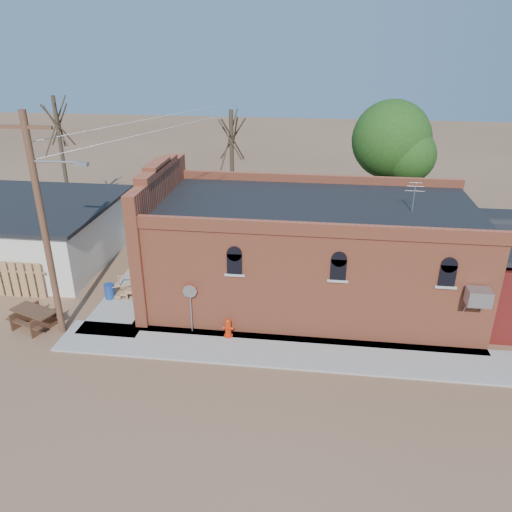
# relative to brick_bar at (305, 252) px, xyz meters

# --- Properties ---
(ground) EXTENTS (120.00, 120.00, 0.00)m
(ground) POSITION_rel_brick_bar_xyz_m (-1.64, -5.49, -2.34)
(ground) COLOR brown
(ground) RESTS_ON ground
(sidewalk_south) EXTENTS (19.00, 2.20, 0.08)m
(sidewalk_south) POSITION_rel_brick_bar_xyz_m (-0.14, -4.59, -2.30)
(sidewalk_south) COLOR #9E9991
(sidewalk_south) RESTS_ON ground
(sidewalk_west) EXTENTS (2.60, 10.00, 0.08)m
(sidewalk_west) POSITION_rel_brick_bar_xyz_m (-7.94, 0.51, -2.30)
(sidewalk_west) COLOR #9E9991
(sidewalk_west) RESTS_ON ground
(brick_bar) EXTENTS (16.40, 7.97, 6.30)m
(brick_bar) POSITION_rel_brick_bar_xyz_m (0.00, 0.00, 0.00)
(brick_bar) COLOR #C95F3D
(brick_bar) RESTS_ON ground
(utility_pole) EXTENTS (3.12, 0.26, 9.00)m
(utility_pole) POSITION_rel_brick_bar_xyz_m (-9.79, -4.29, 2.43)
(utility_pole) COLOR #4D301F
(utility_pole) RESTS_ON ground
(tree_bare_near) EXTENTS (2.80, 2.80, 7.65)m
(tree_bare_near) POSITION_rel_brick_bar_xyz_m (-4.64, 7.51, 3.62)
(tree_bare_near) COLOR #453527
(tree_bare_near) RESTS_ON ground
(tree_bare_far) EXTENTS (2.80, 2.80, 8.16)m
(tree_bare_far) POSITION_rel_brick_bar_xyz_m (-15.64, 8.51, 4.02)
(tree_bare_far) COLOR #453527
(tree_bare_far) RESTS_ON ground
(tree_leafy) EXTENTS (4.40, 4.40, 8.15)m
(tree_leafy) POSITION_rel_brick_bar_xyz_m (4.36, 8.01, 3.59)
(tree_leafy) COLOR #453527
(tree_leafy) RESTS_ON ground
(fire_hydrant) EXTENTS (0.46, 0.42, 0.82)m
(fire_hydrant) POSITION_rel_brick_bar_xyz_m (-2.89, -3.88, -1.85)
(fire_hydrant) COLOR red
(fire_hydrant) RESTS_ON sidewalk_south
(stop_sign) EXTENTS (0.59, 0.11, 2.17)m
(stop_sign) POSITION_rel_brick_bar_xyz_m (-4.45, -3.69, -0.59)
(stop_sign) COLOR #9A999F
(stop_sign) RESTS_ON sidewalk_south
(trash_barrel) EXTENTS (0.61, 0.61, 0.71)m
(trash_barrel) POSITION_rel_brick_bar_xyz_m (-8.94, -1.41, -1.90)
(trash_barrel) COLOR navy
(trash_barrel) RESTS_ON sidewalk_west
(picnic_table) EXTENTS (2.31, 2.02, 0.80)m
(picnic_table) POSITION_rel_brick_bar_xyz_m (-11.14, -4.07, -1.81)
(picnic_table) COLOR #4E301F
(picnic_table) RESTS_ON ground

